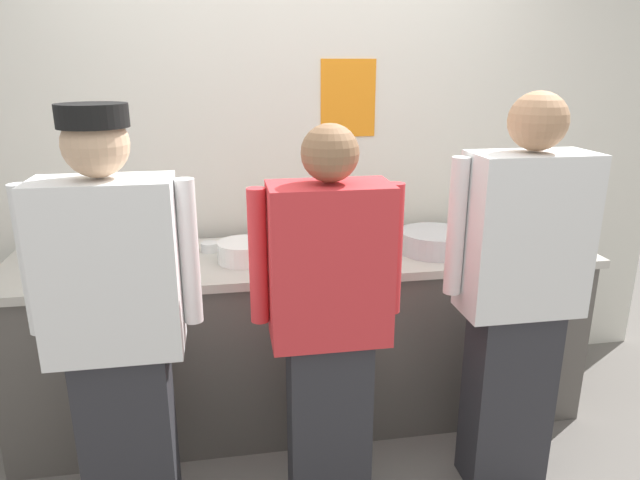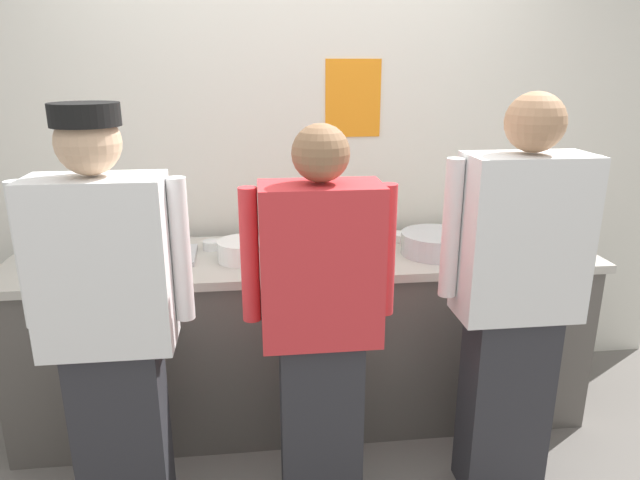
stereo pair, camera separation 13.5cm
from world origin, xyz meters
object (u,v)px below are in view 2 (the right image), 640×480
sheet_tray (141,257)px  squeeze_bottle_primary (311,229)px  plate_stack_front (243,250)px  ramekin_yellow_sauce (400,237)px  chef_far_right (516,296)px  mixing_bowl_steel (436,243)px  chef_near_left (110,322)px  ramekin_orange_sauce (211,245)px  chef_center (320,321)px  ramekin_green_sauce (383,257)px  chefs_knife (516,244)px  ramekin_red_sauce (339,248)px  squeeze_bottle_secondary (379,229)px

sheet_tray → squeeze_bottle_primary: (0.83, 0.12, 0.08)m
plate_stack_front → ramekin_yellow_sauce: size_ratio=2.44×
chef_far_right → mixing_bowl_steel: bearing=104.6°
chef_near_left → ramekin_orange_sauce: size_ratio=19.41×
plate_stack_front → chef_center: bearing=-64.0°
chef_near_left → chef_far_right: bearing=1.5°
chef_near_left → ramekin_green_sauce: size_ratio=17.57×
chef_far_right → ramekin_orange_sauce: (-1.25, 0.77, 0.02)m
mixing_bowl_steel → chefs_knife: size_ratio=1.24×
ramekin_red_sauce → ramekin_orange_sauce: bearing=168.9°
sheet_tray → ramekin_red_sauce: bearing=-0.3°
squeeze_bottle_primary → ramekin_green_sauce: 0.43m
plate_stack_front → ramekin_green_sauce: (0.66, -0.09, -0.03)m
sheet_tray → chefs_knife: (1.89, 0.01, -0.01)m
chef_center → ramekin_yellow_sauce: 0.97m
chefs_knife → squeeze_bottle_primary: bearing=174.0°
ramekin_yellow_sauce → ramekin_orange_sauce: bearing=-178.7°
chef_center → mixing_bowl_steel: bearing=42.7°
chef_far_right → squeeze_bottle_secondary: 0.85m
ramekin_yellow_sauce → chefs_knife: ramekin_yellow_sauce is taller
chef_near_left → ramekin_green_sauce: bearing=25.4°
squeeze_bottle_secondary → ramekin_orange_sauce: (-0.85, 0.02, -0.06)m
mixing_bowl_steel → sheet_tray: mixing_bowl_steel is taller
chef_near_left → ramekin_red_sauce: bearing=35.9°
ramekin_green_sauce → plate_stack_front: bearing=172.4°
chef_far_right → squeeze_bottle_secondary: chef_far_right is taller
sheet_tray → ramekin_orange_sauce: size_ratio=6.05×
ramekin_yellow_sauce → sheet_tray: bearing=-173.8°
chefs_knife → ramekin_red_sauce: bearing=-179.0°
ramekin_green_sauce → ramekin_orange_sauce: 0.87m
squeeze_bottle_secondary → ramekin_yellow_sauce: size_ratio=1.82×
chef_center → plate_stack_front: size_ratio=6.49×
chef_center → chefs_knife: chef_center is taller
ramekin_red_sauce → chefs_knife: bearing=1.0°
plate_stack_front → ramekin_yellow_sauce: (0.82, 0.20, -0.03)m
chefs_knife → sheet_tray: bearing=-179.7°
mixing_bowl_steel → ramekin_green_sauce: 0.29m
ramekin_orange_sauce → ramekin_red_sauce: bearing=-11.1°
squeeze_bottle_primary → chef_center: bearing=-93.3°
chef_far_right → squeeze_bottle_primary: size_ratio=8.83×
chef_far_right → ramekin_orange_sauce: 1.47m
ramekin_green_sauce → chef_far_right: bearing=-49.5°
plate_stack_front → ramekin_orange_sauce: (-0.16, 0.18, -0.02)m
plate_stack_front → ramekin_yellow_sauce: plate_stack_front is taller
chefs_knife → squeeze_bottle_secondary: bearing=173.2°
chef_center → sheet_tray: size_ratio=3.06×
plate_stack_front → mixing_bowl_steel: 0.94m
squeeze_bottle_secondary → ramekin_red_sauce: (-0.22, -0.10, -0.06)m
ramekin_green_sauce → ramekin_yellow_sauce: (0.16, 0.29, 0.00)m
mixing_bowl_steel → ramekin_orange_sauce: bearing=169.9°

